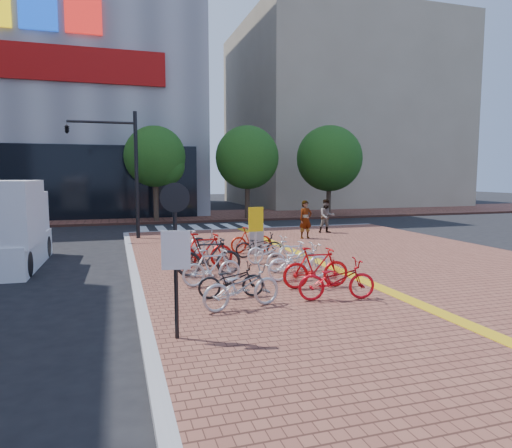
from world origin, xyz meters
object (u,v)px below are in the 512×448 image
object	(u,v)px
bike_8	(316,268)
bike_2	(212,267)
bike_11	(271,250)
bike_13	(251,240)
pedestrian_a	(306,220)
bike_1	(231,280)
bike_3	(209,257)
bike_9	(299,262)
bike_7	(337,280)
bike_12	(259,245)
notice_sign	(176,242)
bike_10	(291,256)
box_truck	(4,227)
bike_4	(204,251)
utility_box	(256,238)
yellow_sign	(256,224)
bike_5	(197,246)
bike_0	(242,287)
bike_6	(185,242)
pedestrian_b	(327,216)
traffic_light_pole	(105,151)

from	to	relation	value
bike_8	bike_2	bearing A→B (deg)	70.91
bike_11	bike_13	size ratio (longest dim) A/B	1.03
bike_13	pedestrian_a	xyz separation A→B (m)	(3.47, 2.94, 0.39)
bike_1	bike_3	bearing A→B (deg)	4.64
bike_9	bike_7	bearing A→B (deg)	175.04
bike_12	bike_13	xyz separation A→B (m)	(0.03, 1.05, 0.05)
pedestrian_a	notice_sign	distance (m)	13.41
bike_10	bike_8	bearing A→B (deg)	175.20
bike_8	box_truck	xyz separation A→B (m)	(-8.38, 5.99, 0.67)
bike_4	utility_box	bearing A→B (deg)	-51.52
box_truck	bike_11	bearing A→B (deg)	-16.51
bike_2	bike_8	xyz separation A→B (m)	(2.50, -1.06, 0.05)
bike_13	yellow_sign	bearing A→B (deg)	164.14
bike_5	notice_sign	world-z (taller)	notice_sign
bike_8	pedestrian_a	xyz separation A→B (m)	(3.42, 8.57, 0.34)
bike_1	bike_9	world-z (taller)	bike_9
yellow_sign	bike_2	bearing A→B (deg)	-127.92
bike_0	utility_box	xyz separation A→B (m)	(2.37, 6.58, 0.08)
pedestrian_a	notice_sign	size ratio (longest dim) A/B	0.63
notice_sign	bike_6	bearing A→B (deg)	80.64
bike_9	utility_box	size ratio (longest dim) A/B	1.67
bike_1	bike_12	distance (m)	5.32
bike_6	pedestrian_b	world-z (taller)	pedestrian_b
bike_7	bike_13	bearing A→B (deg)	9.49
bike_6	box_truck	distance (m)	5.92
bike_6	pedestrian_a	size ratio (longest dim) A/B	0.89
bike_3	bike_11	size ratio (longest dim) A/B	1.13
utility_box	bike_1	bearing A→B (deg)	-112.72
traffic_light_pole	bike_12	bearing A→B (deg)	-51.25
bike_2	bike_11	distance (m)	3.49
bike_7	pedestrian_b	xyz separation A→B (m)	(5.27, 11.34, 0.36)
bike_2	pedestrian_b	xyz separation A→B (m)	(7.76, 9.11, 0.36)
bike_8	bike_10	distance (m)	2.04
bike_3	notice_sign	xyz separation A→B (m)	(-1.54, -4.84, 1.18)
bike_1	notice_sign	xyz separation A→B (m)	(-1.59, -2.37, 1.33)
bike_7	notice_sign	world-z (taller)	notice_sign
notice_sign	pedestrian_b	bearing A→B (deg)	54.41
bike_4	bike_5	size ratio (longest dim) A/B	0.97
box_truck	bike_13	bearing A→B (deg)	-2.49
bike_3	bike_7	xyz separation A→B (m)	(2.35, -3.38, -0.09)
bike_3	bike_9	bearing A→B (deg)	-113.74
bike_4	notice_sign	bearing A→B (deg)	160.67
bike_13	bike_2	bearing A→B (deg)	148.27
bike_13	bike_9	bearing A→B (deg)	176.51
bike_2	bike_1	bearing A→B (deg)	179.92
bike_1	bike_9	bearing A→B (deg)	-56.67
bike_3	notice_sign	bearing A→B (deg)	165.62
bike_2	pedestrian_b	bearing A→B (deg)	-48.90
bike_5	traffic_light_pole	xyz separation A→B (m)	(-2.96, 6.31, 3.45)
bike_9	notice_sign	size ratio (longest dim) A/B	0.69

